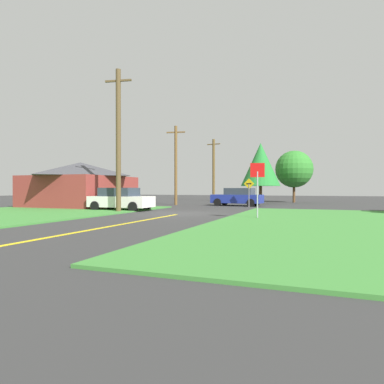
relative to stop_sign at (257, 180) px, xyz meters
The scene contains 14 objects.
ground_plane 5.88m from the stop_sign, 155.82° to the left, with size 120.00×120.00×0.00m, color #323232.
grass_verge_right 5.14m from the stop_sign, 21.39° to the right, with size 12.00×20.00×0.08m, color #3C8335.
grass_verge_left 14.75m from the stop_sign, behind, with size 12.00×20.00×0.08m, color #3C8335.
lane_stripe_center 7.89m from the stop_sign, 131.37° to the right, with size 0.20×14.00×0.01m, color yellow.
stop_sign is the anchor object (origin of this frame).
parked_car_near_building 10.86m from the stop_sign, 161.92° to the left, with size 4.48×2.19×1.62m.
car_approaching_junction 13.42m from the stop_sign, 107.33° to the left, with size 4.65×2.36×1.62m.
utility_pole_near 9.95m from the stop_sign, 169.48° to the left, with size 1.79×0.45×9.37m.
utility_pole_mid 15.71m from the stop_sign, 129.08° to the left, with size 1.79×0.45×7.54m.
utility_pole_far 26.48m from the stop_sign, 112.02° to the left, with size 1.80×0.34×8.00m.
direction_sign 11.12m from the stop_sign, 103.37° to the left, with size 0.89×0.21×2.43m.
oak_tree_left 22.46m from the stop_sign, 89.30° to the left, with size 4.19×4.19×5.88m.
pine_tree_center 18.20m from the stop_sign, 98.76° to the left, with size 4.06×4.06×6.31m.
barn 17.50m from the stop_sign, 158.63° to the left, with size 7.14×7.46×3.83m.
Camera 1 is at (7.95, -19.14, 1.53)m, focal length 31.08 mm.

